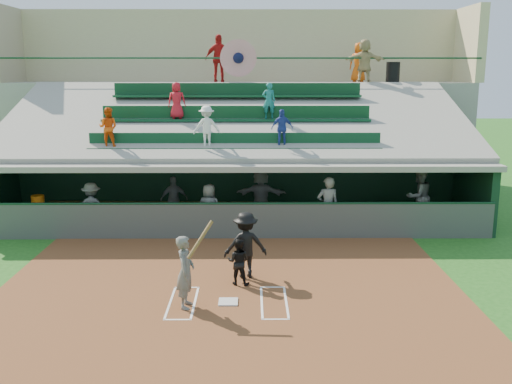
{
  "coord_description": "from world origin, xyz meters",
  "views": [
    {
      "loc": [
        0.52,
        -11.96,
        5.1
      ],
      "look_at": [
        0.65,
        3.5,
        1.8
      ],
      "focal_mm": 40.0,
      "sensor_mm": 36.0,
      "label": 1
    }
  ],
  "objects_px": {
    "home_plate": "(228,302)",
    "trash_bin": "(393,72)",
    "water_cooler": "(38,202)",
    "catcher": "(238,262)",
    "batter_at_plate": "(186,271)",
    "white_table": "(39,218)"
  },
  "relations": [
    {
      "from": "water_cooler",
      "to": "catcher",
      "type": "bearing_deg",
      "value": -36.53
    },
    {
      "from": "catcher",
      "to": "trash_bin",
      "type": "height_order",
      "value": "trash_bin"
    },
    {
      "from": "water_cooler",
      "to": "trash_bin",
      "type": "bearing_deg",
      "value": 26.58
    },
    {
      "from": "water_cooler",
      "to": "trash_bin",
      "type": "relative_size",
      "value": 0.48
    },
    {
      "from": "home_plate",
      "to": "water_cooler",
      "type": "xyz_separation_m",
      "value": [
        -6.36,
        5.99,
        0.93
      ]
    },
    {
      "from": "home_plate",
      "to": "batter_at_plate",
      "type": "xyz_separation_m",
      "value": [
        -0.91,
        -0.23,
        0.8
      ]
    },
    {
      "from": "home_plate",
      "to": "trash_bin",
      "type": "relative_size",
      "value": 0.5
    },
    {
      "from": "white_table",
      "to": "batter_at_plate",
      "type": "bearing_deg",
      "value": -39.62
    },
    {
      "from": "water_cooler",
      "to": "trash_bin",
      "type": "xyz_separation_m",
      "value": [
        12.84,
        6.43,
        4.06
      ]
    },
    {
      "from": "catcher",
      "to": "white_table",
      "type": "relative_size",
      "value": 1.38
    },
    {
      "from": "batter_at_plate",
      "to": "water_cooler",
      "type": "bearing_deg",
      "value": 131.27
    },
    {
      "from": "home_plate",
      "to": "batter_at_plate",
      "type": "height_order",
      "value": "batter_at_plate"
    },
    {
      "from": "catcher",
      "to": "white_table",
      "type": "distance_m",
      "value": 8.23
    },
    {
      "from": "home_plate",
      "to": "trash_bin",
      "type": "distance_m",
      "value": 14.87
    },
    {
      "from": "home_plate",
      "to": "water_cooler",
      "type": "relative_size",
      "value": 1.06
    },
    {
      "from": "batter_at_plate",
      "to": "trash_bin",
      "type": "relative_size",
      "value": 2.29
    },
    {
      "from": "white_table",
      "to": "water_cooler",
      "type": "distance_m",
      "value": 0.57
    },
    {
      "from": "home_plate",
      "to": "white_table",
      "type": "xyz_separation_m",
      "value": [
        -6.4,
        6.04,
        0.37
      ]
    },
    {
      "from": "catcher",
      "to": "water_cooler",
      "type": "height_order",
      "value": "water_cooler"
    },
    {
      "from": "white_table",
      "to": "water_cooler",
      "type": "height_order",
      "value": "water_cooler"
    },
    {
      "from": "white_table",
      "to": "water_cooler",
      "type": "xyz_separation_m",
      "value": [
        0.03,
        -0.04,
        0.56
      ]
    },
    {
      "from": "water_cooler",
      "to": "trash_bin",
      "type": "height_order",
      "value": "trash_bin"
    }
  ]
}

